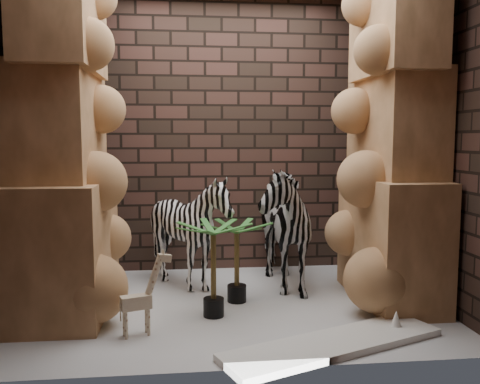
{
  "coord_description": "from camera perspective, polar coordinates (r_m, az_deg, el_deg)",
  "views": [
    {
      "loc": [
        -0.4,
        -4.25,
        1.45
      ],
      "look_at": [
        0.08,
        0.15,
        0.98
      ],
      "focal_mm": 37.53,
      "sensor_mm": 36.0,
      "label": 1
    }
  ],
  "objects": [
    {
      "name": "wall_front",
      "position": [
        3.02,
        1.43,
        7.09
      ],
      "size": [
        3.5,
        0.0,
        3.5
      ],
      "primitive_type": "plane",
      "rotation": [
        -1.57,
        0.0,
        0.0
      ],
      "color": "black",
      "rests_on": "ground"
    },
    {
      "name": "zebra_right",
      "position": [
        4.91,
        3.87,
        -2.61
      ],
      "size": [
        0.76,
        1.25,
        1.41
      ],
      "primitive_type": "imported",
      "rotation": [
        0.0,
        0.0,
        0.1
      ],
      "color": "white",
      "rests_on": "floor"
    },
    {
      "name": "surfboard",
      "position": [
        3.7,
        10.64,
        -16.64
      ],
      "size": [
        1.7,
        1.0,
        0.05
      ],
      "primitive_type": "cube",
      "rotation": [
        0.0,
        0.0,
        0.38
      ],
      "color": "white",
      "rests_on": "floor"
    },
    {
      "name": "zebra_left",
      "position": [
        4.86,
        -5.7,
        -5.12
      ],
      "size": [
        1.05,
        1.23,
        1.01
      ],
      "primitive_type": "imported",
      "rotation": [
        0.0,
        0.0,
        -0.14
      ],
      "color": "white",
      "rests_on": "floor"
    },
    {
      "name": "giraffe_toy",
      "position": [
        3.82,
        -11.76,
        -11.19
      ],
      "size": [
        0.35,
        0.21,
        0.64
      ],
      "primitive_type": null,
      "rotation": [
        0.0,
        0.0,
        0.33
      ],
      "color": "beige",
      "rests_on": "floor"
    },
    {
      "name": "wall_left",
      "position": [
        4.45,
        -23.99,
        6.24
      ],
      "size": [
        0.0,
        3.0,
        3.0
      ],
      "primitive_type": "plane",
      "rotation": [
        1.57,
        0.0,
        1.57
      ],
      "color": "black",
      "rests_on": "ground"
    },
    {
      "name": "palm_front",
      "position": [
        4.48,
        -0.37,
        -7.88
      ],
      "size": [
        0.36,
        0.36,
        0.73
      ],
      "primitive_type": null,
      "color": "#1E6526",
      "rests_on": "floor"
    },
    {
      "name": "floor",
      "position": [
        4.5,
        -0.79,
        -12.67
      ],
      "size": [
        3.5,
        3.5,
        0.0
      ],
      "primitive_type": "plane",
      "color": "silver",
      "rests_on": "ground"
    },
    {
      "name": "wall_back",
      "position": [
        5.51,
        -2.06,
        6.62
      ],
      "size": [
        3.5,
        0.0,
        3.5
      ],
      "primitive_type": "plane",
      "rotation": [
        1.57,
        0.0,
        0.0
      ],
      "color": "black",
      "rests_on": "ground"
    },
    {
      "name": "rock_pillar_right",
      "position": [
        4.62,
        17.11,
        6.47
      ],
      "size": [
        0.58,
        1.25,
        3.0
      ],
      "primitive_type": null,
      "color": "tan",
      "rests_on": "floor"
    },
    {
      "name": "palm_back",
      "position": [
        4.12,
        -3.04,
        -8.73
      ],
      "size": [
        0.36,
        0.36,
        0.79
      ],
      "primitive_type": null,
      "color": "#1E6526",
      "rests_on": "floor"
    },
    {
      "name": "wall_right",
      "position": [
        4.76,
        20.78,
        6.32
      ],
      "size": [
        0.0,
        3.0,
        3.0
      ],
      "primitive_type": "plane",
      "rotation": [
        1.57,
        0.0,
        -1.57
      ],
      "color": "black",
      "rests_on": "ground"
    },
    {
      "name": "rock_pillar_left",
      "position": [
        4.36,
        -19.58,
        6.42
      ],
      "size": [
        0.68,
        1.3,
        3.0
      ],
      "primitive_type": null,
      "color": "tan",
      "rests_on": "floor"
    }
  ]
}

